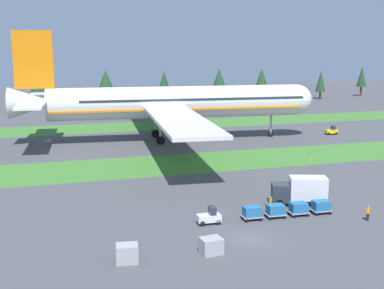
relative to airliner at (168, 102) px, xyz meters
The scene contains 18 objects.
ground_plane 56.16m from the airliner, 95.56° to the right, with size 400.00×400.00×0.00m, color #47474C.
grass_strip_near 22.86m from the airliner, 104.56° to the right, with size 320.00×14.56×0.01m, color #3D752D.
grass_strip_far 22.54m from the airliner, 104.80° to the left, with size 320.00×14.56×0.01m, color #3D752D.
airliner is the anchor object (origin of this frame).
baggage_tug 50.85m from the airliner, 99.04° to the right, with size 2.64×1.38×1.97m.
cargo_dolly_lead 50.46m from the airliner, 93.31° to the right, with size 2.25×1.57×1.55m.
cargo_dolly_second 50.48m from the airliner, 89.99° to the right, with size 2.25×1.57×1.55m.
cargo_dolly_third 50.65m from the airliner, 86.67° to the right, with size 2.25×1.57×1.55m.
cargo_dolly_fourth 51.00m from the airliner, 83.40° to the right, with size 2.25×1.57×1.55m.
catering_truck 47.22m from the airliner, 83.82° to the right, with size 7.32×4.46×3.58m.
pushback_tractor 37.22m from the airliner, ahead, with size 2.71×1.54×1.97m.
ground_crew_marshaller 55.18m from the airliner, 79.92° to the right, with size 0.54×0.36×1.74m.
ground_crew_loader 48.06m from the airliner, 89.37° to the right, with size 0.36×0.56×1.74m.
uld_container_0 60.45m from the airliner, 107.83° to the right, with size 2.00×1.60×1.68m, color #A3A3A8.
uld_container_1 58.91m from the airliner, 100.23° to the right, with size 2.00×1.60×1.56m, color #A3A3A8.
taxiway_marker_0 32.29m from the airliner, 53.13° to the right, with size 0.44×0.44×0.48m, color orange.
taxiway_marker_1 25.42m from the airliner, 92.53° to the right, with size 0.44×0.44×0.46m, color orange.
distant_tree_line 67.13m from the airliner, 96.22° to the left, with size 202.76×10.42×11.68m.
Camera 1 is at (-19.86, -45.18, 19.59)m, focal length 47.45 mm.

